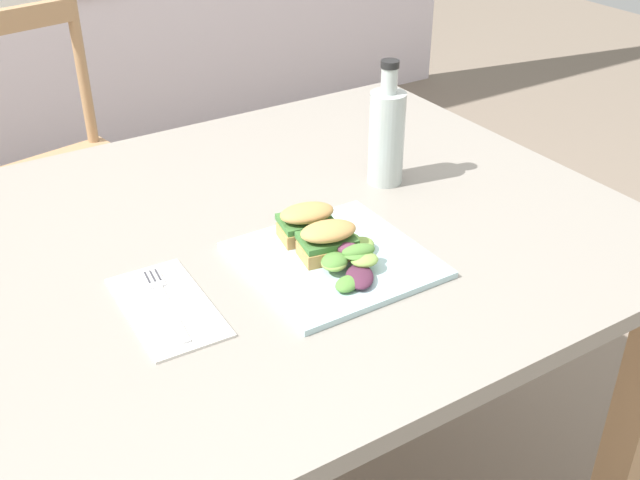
{
  "coord_description": "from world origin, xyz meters",
  "views": [
    {
      "loc": [
        -0.56,
        -1.0,
        1.37
      ],
      "look_at": [
        -0.02,
        -0.14,
        0.76
      ],
      "focal_mm": 43.0,
      "sensor_mm": 36.0,
      "label": 1
    }
  ],
  "objects": [
    {
      "name": "dining_table",
      "position": [
        -0.06,
        -0.04,
        0.62
      ],
      "size": [
        1.2,
        0.95,
        0.74
      ],
      "color": "gray",
      "rests_on": "ground"
    },
    {
      "name": "chair_wooden_far",
      "position": [
        -0.15,
        0.97,
        0.45
      ],
      "size": [
        0.47,
        0.47,
        0.87
      ],
      "color": "tan",
      "rests_on": "ground"
    },
    {
      "name": "plate_lunch",
      "position": [
        -0.02,
        -0.18,
        0.74
      ],
      "size": [
        0.27,
        0.27,
        0.01
      ],
      "primitive_type": "cube",
      "color": "silver",
      "rests_on": "dining_table"
    },
    {
      "name": "sandwich_half_front",
      "position": [
        -0.02,
        -0.17,
        0.78
      ],
      "size": [
        0.1,
        0.08,
        0.06
      ],
      "color": "tan",
      "rests_on": "plate_lunch"
    },
    {
      "name": "sandwich_half_back",
      "position": [
        -0.02,
        -0.11,
        0.78
      ],
      "size": [
        0.1,
        0.08,
        0.06
      ],
      "color": "tan",
      "rests_on": "plate_lunch"
    },
    {
      "name": "salad_mixed_greens",
      "position": [
        -0.01,
        -0.22,
        0.77
      ],
      "size": [
        0.13,
        0.15,
        0.04
      ],
      "color": "#4C2338",
      "rests_on": "plate_lunch"
    },
    {
      "name": "napkin_folded",
      "position": [
        -0.28,
        -0.16,
        0.74
      ],
      "size": [
        0.12,
        0.22,
        0.0
      ],
      "primitive_type": "cube",
      "rotation": [
        0.0,
        0.0,
        -0.03
      ],
      "color": "silver",
      "rests_on": "dining_table"
    },
    {
      "name": "fork_on_napkin",
      "position": [
        -0.28,
        -0.14,
        0.75
      ],
      "size": [
        0.04,
        0.19,
        0.0
      ],
      "color": "silver",
      "rests_on": "napkin_folded"
    },
    {
      "name": "bottle_cold_brew",
      "position": [
        0.21,
        -0.0,
        0.82
      ],
      "size": [
        0.06,
        0.06,
        0.23
      ],
      "color": "black",
      "rests_on": "dining_table"
    }
  ]
}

